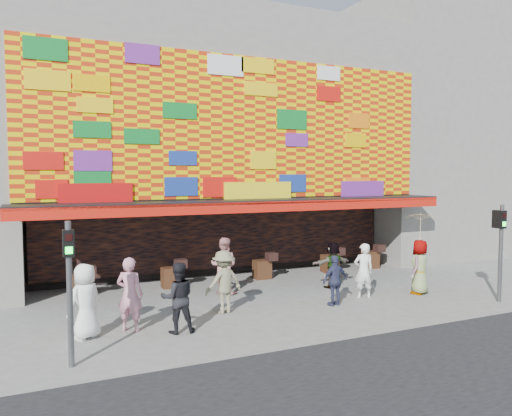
{
  "coord_description": "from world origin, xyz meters",
  "views": [
    {
      "loc": [
        -6.91,
        -12.12,
        3.96
      ],
      "look_at": [
        -0.44,
        2.0,
        2.87
      ],
      "focal_mm": 35.0,
      "sensor_mm": 36.0,
      "label": 1
    }
  ],
  "objects_px": {
    "ped_f": "(333,265)",
    "ped_a": "(85,301)",
    "ped_e": "(335,281)",
    "ped_g": "(420,267)",
    "ped_i": "(224,266)",
    "ped_d": "(224,282)",
    "signal_left": "(69,277)",
    "ped_c": "(178,298)",
    "parasol": "(421,228)",
    "signal_right": "(501,242)",
    "ped_b": "(130,294)",
    "ped_h": "(364,271)"
  },
  "relations": [
    {
      "from": "ped_f",
      "to": "ped_a",
      "type": "bearing_deg",
      "value": 12.96
    },
    {
      "from": "ped_e",
      "to": "ped_g",
      "type": "bearing_deg",
      "value": 174.72
    },
    {
      "from": "ped_i",
      "to": "ped_d",
      "type": "bearing_deg",
      "value": 108.48
    },
    {
      "from": "ped_e",
      "to": "signal_left",
      "type": "bearing_deg",
      "value": 6.5
    },
    {
      "from": "ped_c",
      "to": "signal_left",
      "type": "bearing_deg",
      "value": 34.01
    },
    {
      "from": "signal_left",
      "to": "ped_a",
      "type": "xyz_separation_m",
      "value": [
        0.46,
        1.73,
        -0.95
      ]
    },
    {
      "from": "ped_d",
      "to": "parasol",
      "type": "bearing_deg",
      "value": 164.42
    },
    {
      "from": "signal_left",
      "to": "ped_c",
      "type": "bearing_deg",
      "value": 25.51
    },
    {
      "from": "ped_g",
      "to": "ped_i",
      "type": "height_order",
      "value": "ped_i"
    },
    {
      "from": "ped_f",
      "to": "parasol",
      "type": "distance_m",
      "value": 3.18
    },
    {
      "from": "signal_right",
      "to": "ped_e",
      "type": "bearing_deg",
      "value": 160.15
    },
    {
      "from": "ped_d",
      "to": "ped_f",
      "type": "distance_m",
      "value": 4.77
    },
    {
      "from": "signal_right",
      "to": "ped_c",
      "type": "distance_m",
      "value": 9.93
    },
    {
      "from": "ped_b",
      "to": "ped_h",
      "type": "distance_m",
      "value": 7.38
    },
    {
      "from": "signal_right",
      "to": "ped_b",
      "type": "bearing_deg",
      "value": 170.36
    },
    {
      "from": "parasol",
      "to": "ped_f",
      "type": "bearing_deg",
      "value": 136.82
    },
    {
      "from": "ped_a",
      "to": "ped_f",
      "type": "xyz_separation_m",
      "value": [
        8.36,
        2.05,
        -0.11
      ]
    },
    {
      "from": "signal_left",
      "to": "ped_d",
      "type": "height_order",
      "value": "signal_left"
    },
    {
      "from": "signal_right",
      "to": "ped_h",
      "type": "relative_size",
      "value": 1.72
    },
    {
      "from": "ped_i",
      "to": "ped_a",
      "type": "bearing_deg",
      "value": 70.66
    },
    {
      "from": "ped_a",
      "to": "signal_right",
      "type": "bearing_deg",
      "value": 139.18
    },
    {
      "from": "ped_a",
      "to": "ped_e",
      "type": "bearing_deg",
      "value": 147.58
    },
    {
      "from": "signal_right",
      "to": "ped_c",
      "type": "height_order",
      "value": "signal_right"
    },
    {
      "from": "ped_c",
      "to": "ped_e",
      "type": "xyz_separation_m",
      "value": [
        4.97,
        0.51,
        -0.12
      ]
    },
    {
      "from": "ped_h",
      "to": "ped_d",
      "type": "bearing_deg",
      "value": 12.02
    },
    {
      "from": "signal_left",
      "to": "parasol",
      "type": "distance_m",
      "value": 11.06
    },
    {
      "from": "ped_c",
      "to": "ped_i",
      "type": "relative_size",
      "value": 0.95
    },
    {
      "from": "ped_b",
      "to": "ped_g",
      "type": "distance_m",
      "value": 9.37
    },
    {
      "from": "ped_g",
      "to": "ped_e",
      "type": "bearing_deg",
      "value": -25.89
    },
    {
      "from": "ped_a",
      "to": "ped_c",
      "type": "height_order",
      "value": "ped_a"
    },
    {
      "from": "signal_right",
      "to": "ped_f",
      "type": "height_order",
      "value": "signal_right"
    },
    {
      "from": "ped_h",
      "to": "ped_e",
      "type": "bearing_deg",
      "value": 31.83
    },
    {
      "from": "signal_right",
      "to": "parasol",
      "type": "relative_size",
      "value": 1.56
    },
    {
      "from": "ped_e",
      "to": "ped_i",
      "type": "height_order",
      "value": "ped_i"
    },
    {
      "from": "ped_g",
      "to": "ped_f",
      "type": "bearing_deg",
      "value": -70.32
    },
    {
      "from": "ped_h",
      "to": "parasol",
      "type": "relative_size",
      "value": 0.91
    },
    {
      "from": "signal_right",
      "to": "ped_d",
      "type": "relative_size",
      "value": 1.68
    },
    {
      "from": "signal_left",
      "to": "ped_e",
      "type": "xyz_separation_m",
      "value": [
        7.56,
        1.75,
        -1.1
      ]
    },
    {
      "from": "ped_a",
      "to": "ped_b",
      "type": "relative_size",
      "value": 0.97
    },
    {
      "from": "signal_right",
      "to": "ped_h",
      "type": "height_order",
      "value": "signal_right"
    },
    {
      "from": "ped_e",
      "to": "ped_h",
      "type": "relative_size",
      "value": 0.87
    },
    {
      "from": "ped_g",
      "to": "parasol",
      "type": "relative_size",
      "value": 0.93
    },
    {
      "from": "ped_b",
      "to": "ped_f",
      "type": "height_order",
      "value": "ped_b"
    },
    {
      "from": "ped_e",
      "to": "ped_b",
      "type": "bearing_deg",
      "value": -7.45
    },
    {
      "from": "ped_b",
      "to": "ped_e",
      "type": "relative_size",
      "value": 1.24
    },
    {
      "from": "ped_a",
      "to": "ped_b",
      "type": "bearing_deg",
      "value": 153.73
    },
    {
      "from": "ped_d",
      "to": "ped_c",
      "type": "bearing_deg",
      "value": 24.47
    },
    {
      "from": "ped_c",
      "to": "parasol",
      "type": "height_order",
      "value": "parasol"
    },
    {
      "from": "signal_left",
      "to": "ped_f",
      "type": "height_order",
      "value": "signal_left"
    },
    {
      "from": "signal_left",
      "to": "ped_f",
      "type": "distance_m",
      "value": 9.65
    }
  ]
}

